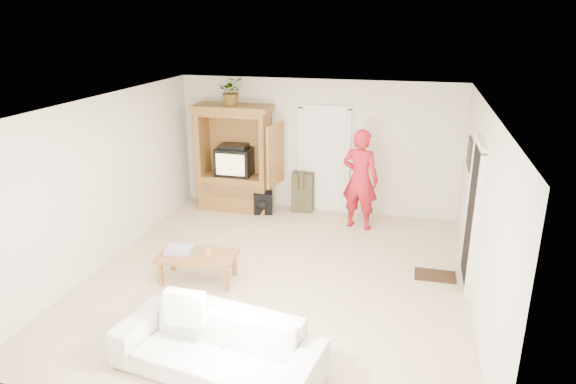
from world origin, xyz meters
name	(u,v)px	position (x,y,z in m)	size (l,w,h in m)	color
floor	(277,277)	(0.00, 0.00, 0.00)	(6.00, 6.00, 0.00)	tan
ceiling	(276,104)	(0.00, 0.00, 2.60)	(6.00, 6.00, 0.00)	white
wall_back	(317,146)	(0.00, 3.00, 1.30)	(5.50, 5.50, 0.00)	silver
wall_front	(187,303)	(0.00, -3.00, 1.30)	(5.50, 5.50, 0.00)	silver
wall_left	(105,181)	(-2.75, 0.00, 1.30)	(6.00, 6.00, 0.00)	silver
wall_right	(481,212)	(2.75, 0.00, 1.30)	(6.00, 6.00, 0.00)	silver
armoire	(236,165)	(-1.58, 2.66, 0.91)	(1.82, 1.14, 2.10)	brown
door_back	(324,161)	(0.15, 2.97, 1.02)	(0.85, 0.05, 2.04)	white
doorway_right	(472,216)	(2.73, 0.60, 1.02)	(0.05, 0.90, 2.04)	black
framed_picture	(470,154)	(2.73, 1.90, 1.60)	(0.03, 0.60, 0.48)	black
doormat	(435,275)	(2.30, 0.60, 0.01)	(0.60, 0.40, 0.02)	#382316
plant	(231,91)	(-1.60, 2.63, 2.36)	(0.48, 0.41, 0.53)	#4C7238
man	(360,179)	(0.95, 2.24, 0.93)	(0.68, 0.44, 1.85)	#A51621
sofa	(217,346)	(-0.05, -2.26, 0.33)	(2.28, 0.89, 0.66)	silver
coffee_table	(198,258)	(-1.11, -0.37, 0.36)	(1.17, 0.70, 0.42)	brown
towel	(179,250)	(-1.39, -0.37, 0.46)	(0.38, 0.28, 0.08)	#F752A0
candle	(208,251)	(-0.95, -0.32, 0.47)	(0.08, 0.08, 0.10)	tan
backpack_black	(263,203)	(-0.95, 2.44, 0.22)	(0.36, 0.21, 0.45)	black
backpack_olive	(303,192)	(-0.23, 2.83, 0.40)	(0.42, 0.31, 0.79)	#47442B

